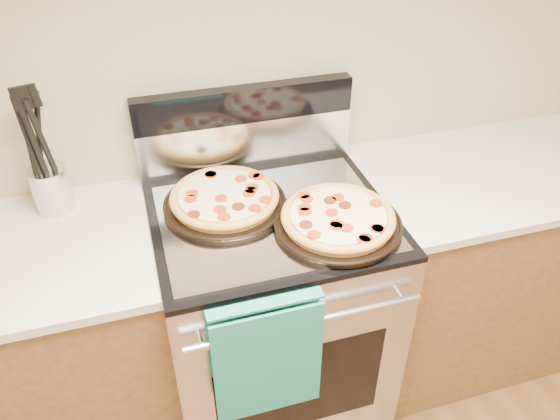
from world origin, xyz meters
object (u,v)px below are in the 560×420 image
object	(u,v)px
pepperoni_pizza_front	(338,219)
utensil_crock	(52,189)
range_body	(272,314)
pepperoni_pizza_back	(225,199)

from	to	relation	value
pepperoni_pizza_front	utensil_crock	size ratio (longest dim) A/B	2.61
range_body	pepperoni_pizza_back	size ratio (longest dim) A/B	2.30
range_body	pepperoni_pizza_front	xyz separation A→B (m)	(0.18, -0.14, 0.50)
pepperoni_pizza_back	utensil_crock	size ratio (longest dim) A/B	2.62
range_body	pepperoni_pizza_back	xyz separation A→B (m)	(-0.13, 0.07, 0.50)
range_body	pepperoni_pizza_back	world-z (taller)	pepperoni_pizza_back
pepperoni_pizza_front	utensil_crock	bearing A→B (deg)	155.83
range_body	utensil_crock	world-z (taller)	utensil_crock
range_body	pepperoni_pizza_front	world-z (taller)	pepperoni_pizza_front
range_body	pepperoni_pizza_back	distance (m)	0.52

